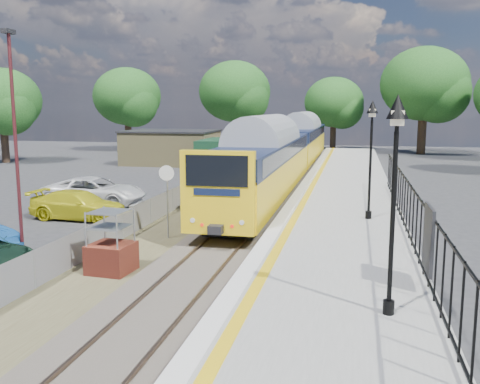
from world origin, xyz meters
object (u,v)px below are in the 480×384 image
(victorian_lamp_north, at_px, (372,132))
(train, at_px, (288,148))
(carpark_lamp, at_px, (15,132))
(speed_sign, at_px, (167,189))
(car_white, at_px, (95,191))
(car_yellow, at_px, (79,205))
(victorian_lamp_south, at_px, (396,154))
(brick_plinth, at_px, (111,243))

(victorian_lamp_north, bearing_deg, train, 107.12)
(carpark_lamp, bearing_deg, train, 72.94)
(train, height_order, speed_sign, train)
(car_white, bearing_deg, car_yellow, -166.43)
(victorian_lamp_south, relative_size, victorian_lamp_north, 1.00)
(victorian_lamp_north, height_order, car_yellow, victorian_lamp_north)
(speed_sign, distance_m, carpark_lamp, 5.89)
(train, relative_size, carpark_lamp, 5.23)
(speed_sign, bearing_deg, brick_plinth, -101.84)
(speed_sign, bearing_deg, victorian_lamp_south, -55.75)
(brick_plinth, bearing_deg, car_white, 119.54)
(carpark_lamp, relative_size, car_white, 1.42)
(train, height_order, car_white, train)
(victorian_lamp_north, distance_m, speed_sign, 8.25)
(brick_plinth, height_order, carpark_lamp, carpark_lamp)
(speed_sign, bearing_deg, victorian_lamp_north, 1.78)
(train, height_order, brick_plinth, train)
(brick_plinth, bearing_deg, train, 83.30)
(victorian_lamp_south, distance_m, car_white, 20.96)
(victorian_lamp_south, distance_m, carpark_lamp, 13.31)
(train, height_order, carpark_lamp, carpark_lamp)
(car_white, bearing_deg, victorian_lamp_south, -137.80)
(victorian_lamp_north, xyz_separation_m, brick_plinth, (-8.03, -6.06, -3.31))
(speed_sign, relative_size, car_white, 0.54)
(speed_sign, xyz_separation_m, carpark_lamp, (-4.25, -3.33, 2.35))
(train, distance_m, brick_plinth, 23.46)
(victorian_lamp_south, xyz_separation_m, car_yellow, (-13.44, 11.38, -3.62))
(victorian_lamp_south, xyz_separation_m, car_white, (-14.40, 14.82, -3.53))
(victorian_lamp_south, height_order, speed_sign, victorian_lamp_south)
(car_white, bearing_deg, speed_sign, -136.52)
(victorian_lamp_north, height_order, speed_sign, victorian_lamp_north)
(victorian_lamp_south, height_order, car_white, victorian_lamp_south)
(car_yellow, relative_size, car_white, 0.85)
(victorian_lamp_south, height_order, train, victorian_lamp_south)
(train, bearing_deg, brick_plinth, -96.70)
(victorian_lamp_north, height_order, train, victorian_lamp_north)
(train, relative_size, speed_sign, 13.67)
(train, relative_size, car_yellow, 8.73)
(speed_sign, bearing_deg, car_white, 126.52)
(train, bearing_deg, car_white, -125.68)
(victorian_lamp_north, xyz_separation_m, carpark_lamp, (-12.05, -4.81, 0.11))
(victorian_lamp_north, height_order, car_white, victorian_lamp_north)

